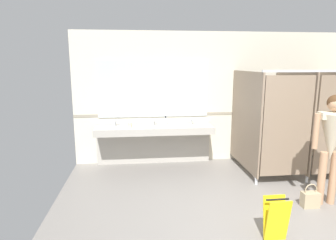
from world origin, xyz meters
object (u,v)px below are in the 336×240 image
at_px(soap_dispenser, 166,121).
at_px(paper_cup, 130,125).
at_px(person_standing, 332,136).
at_px(wet_floor_sign, 276,219).
at_px(handbag, 310,199).

distance_m(soap_dispenser, paper_cup, 0.77).
bearing_deg(person_standing, wet_floor_sign, -145.96).
bearing_deg(person_standing, soap_dispenser, 137.23).
height_order(person_standing, wet_floor_sign, person_standing).
height_order(person_standing, handbag, person_standing).
bearing_deg(soap_dispenser, person_standing, -42.77).
relative_size(handbag, paper_cup, 4.24).
height_order(soap_dispenser, wet_floor_sign, soap_dispenser).
height_order(paper_cup, wet_floor_sign, paper_cup).
relative_size(handbag, wet_floor_sign, 0.67).
height_order(handbag, wet_floor_sign, wet_floor_sign).
height_order(soap_dispenser, paper_cup, soap_dispenser).
bearing_deg(soap_dispenser, paper_cup, -165.20).
distance_m(person_standing, handbag, 1.00).
height_order(person_standing, soap_dispenser, person_standing).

